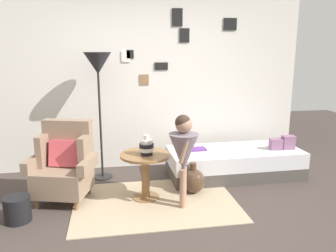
{
  "coord_description": "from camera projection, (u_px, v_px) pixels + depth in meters",
  "views": [
    {
      "loc": [
        -0.56,
        -3.19,
        1.81
      ],
      "look_at": [
        0.15,
        0.95,
        0.85
      ],
      "focal_mm": 35.81,
      "sensor_mm": 36.0,
      "label": 1
    }
  ],
  "objects": [
    {
      "name": "ground_plane",
      "position": [
        169.0,
        224.0,
        3.56
      ],
      "size": [
        12.0,
        12.0,
        0.0
      ],
      "primitive_type": "plane",
      "color": "#423833"
    },
    {
      "name": "demijohn_near",
      "position": [
        193.0,
        181.0,
        4.32
      ],
      "size": [
        0.32,
        0.32,
        0.4
      ],
      "color": "#473323",
      "rests_on": "ground"
    },
    {
      "name": "magazine_basket",
      "position": [
        17.0,
        209.0,
        3.59
      ],
      "size": [
        0.28,
        0.28,
        0.28
      ],
      "primitive_type": "cylinder",
      "color": "black",
      "rests_on": "ground"
    },
    {
      "name": "vase_striped",
      "position": [
        147.0,
        147.0,
        4.01
      ],
      "size": [
        0.18,
        0.18,
        0.25
      ],
      "color": "black",
      "rests_on": "side_table"
    },
    {
      "name": "person_child",
      "position": [
        184.0,
        149.0,
        3.81
      ],
      "size": [
        0.34,
        0.34,
        1.1
      ],
      "color": "#A37A60",
      "rests_on": "ground"
    },
    {
      "name": "rug",
      "position": [
        155.0,
        202.0,
        4.06
      ],
      "size": [
        1.94,
        1.36,
        0.01
      ],
      "primitive_type": "cube",
      "color": "tan",
      "rests_on": "ground"
    },
    {
      "name": "daybed",
      "position": [
        234.0,
        163.0,
        4.89
      ],
      "size": [
        1.91,
        0.83,
        0.4
      ],
      "color": "#4C4742",
      "rests_on": "ground"
    },
    {
      "name": "book_on_daybed",
      "position": [
        198.0,
        149.0,
        4.82
      ],
      "size": [
        0.23,
        0.17,
        0.03
      ],
      "primitive_type": "cube",
      "rotation": [
        0.0,
        0.0,
        0.04
      ],
      "color": "#6A368E",
      "rests_on": "daybed"
    },
    {
      "name": "pillow_head",
      "position": [
        288.0,
        142.0,
        4.86
      ],
      "size": [
        0.18,
        0.14,
        0.2
      ],
      "primitive_type": "cube",
      "rotation": [
        0.0,
        0.0,
        -0.09
      ],
      "color": "gray",
      "rests_on": "daybed"
    },
    {
      "name": "side_table",
      "position": [
        145.0,
        166.0,
        4.1
      ],
      "size": [
        0.61,
        0.61,
        0.58
      ],
      "color": "olive",
      "rests_on": "ground"
    },
    {
      "name": "pillow_mid",
      "position": [
        276.0,
        144.0,
        4.83
      ],
      "size": [
        0.18,
        0.13,
        0.16
      ],
      "primitive_type": "cube",
      "rotation": [
        0.0,
        0.0,
        -0.09
      ],
      "color": "gray",
      "rests_on": "daybed"
    },
    {
      "name": "gallery_wall",
      "position": [
        148.0,
        83.0,
        5.15
      ],
      "size": [
        4.8,
        0.12,
        2.6
      ],
      "color": "silver",
      "rests_on": "ground"
    },
    {
      "name": "floor_lamp",
      "position": [
        98.0,
        70.0,
        4.52
      ],
      "size": [
        0.37,
        0.37,
        1.78
      ],
      "color": "black",
      "rests_on": "ground"
    },
    {
      "name": "armchair",
      "position": [
        64.0,
        165.0,
        4.07
      ],
      "size": [
        0.86,
        0.73,
        0.97
      ],
      "color": "olive",
      "rests_on": "ground"
    }
  ]
}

